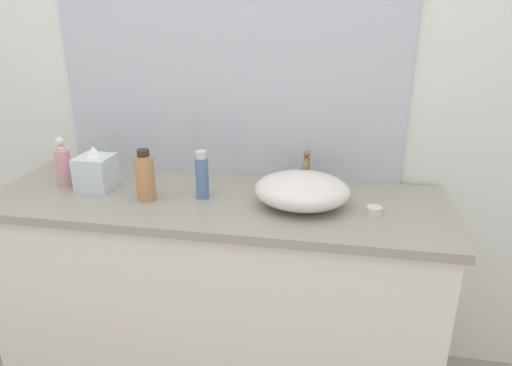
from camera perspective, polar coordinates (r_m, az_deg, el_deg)
name	(u,v)px	position (r m, az deg, el deg)	size (l,w,h in m)	color
bathroom_wall_rear	(239,65)	(1.95, -2.14, 14.28)	(6.00, 0.06, 2.60)	silver
vanity_counter	(217,292)	(1.97, -4.81, -13.18)	(1.74, 0.57, 0.84)	white
wall_mirror_panel	(228,27)	(1.91, -3.46, 18.57)	(1.42, 0.01, 1.21)	#B2BCC6
sink_basin	(302,190)	(1.68, 5.67, -0.90)	(0.35, 0.30, 0.12)	silver
faucet	(306,168)	(1.83, 6.16, 1.81)	(0.03, 0.13, 0.15)	brown
soap_dispenser	(63,165)	(2.01, -22.60, 2.03)	(0.06, 0.06, 0.20)	#D2939D
lotion_bottle	(145,177)	(1.77, -13.46, 0.77)	(0.07, 0.07, 0.19)	#B48051
perfume_bottle	(202,175)	(1.75, -6.65, 0.93)	(0.05, 0.05, 0.18)	#5573A2
tissue_box	(96,170)	(1.94, -19.08, 1.46)	(0.14, 0.14, 0.17)	silver
candle_jar	(374,211)	(1.67, 14.33, -3.35)	(0.05, 0.05, 0.03)	silver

